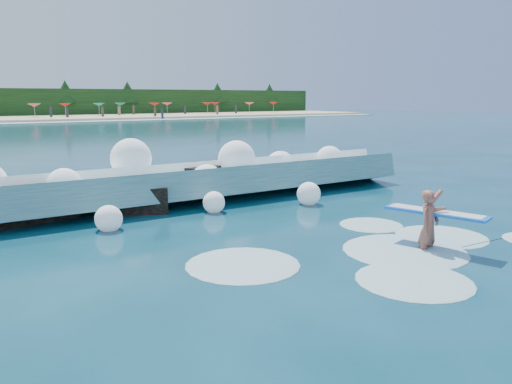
# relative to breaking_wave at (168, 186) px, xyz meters

# --- Properties ---
(ground) EXTENTS (200.00, 200.00, 0.00)m
(ground) POSITION_rel_breaking_wave_xyz_m (-1.48, -7.36, -0.56)
(ground) COLOR #07333F
(ground) RESTS_ON ground
(breaking_wave) EXTENTS (18.49, 2.86, 1.59)m
(breaking_wave) POSITION_rel_breaking_wave_xyz_m (0.00, 0.00, 0.00)
(breaking_wave) COLOR teal
(breaking_wave) RESTS_ON ground
(rock_cluster) EXTENTS (8.13, 3.24, 1.30)m
(rock_cluster) POSITION_rel_breaking_wave_xyz_m (-1.63, 0.04, -0.14)
(rock_cluster) COLOR black
(rock_cluster) RESTS_ON ground
(surfer_with_board) EXTENTS (1.23, 2.89, 1.69)m
(surfer_with_board) POSITION_rel_breaking_wave_xyz_m (2.91, -8.25, 0.07)
(surfer_with_board) COLOR #985446
(surfer_with_board) RESTS_ON ground
(wave_spray) EXTENTS (14.98, 4.51, 2.21)m
(wave_spray) POSITION_rel_breaking_wave_xyz_m (-0.23, -0.14, 0.46)
(wave_spray) COLOR white
(wave_spray) RESTS_ON ground
(surf_foam) EXTENTS (9.01, 5.50, 0.14)m
(surf_foam) POSITION_rel_breaking_wave_xyz_m (1.93, -7.82, -0.56)
(surf_foam) COLOR silver
(surf_foam) RESTS_ON ground
(beachgoers) EXTENTS (104.93, 13.47, 1.93)m
(beachgoers) POSITION_rel_breaking_wave_xyz_m (4.25, 68.77, 0.56)
(beachgoers) COLOR #3F332D
(beachgoers) RESTS_ON ground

